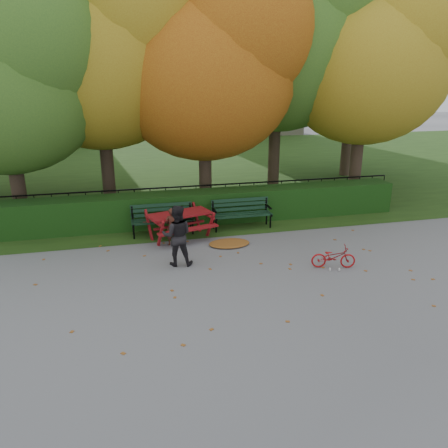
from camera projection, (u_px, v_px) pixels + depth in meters
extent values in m
plane|color=slate|center=(239.00, 283.00, 9.78)|extent=(90.00, 90.00, 0.00)
plane|color=#1B3510|center=(166.00, 167.00, 22.68)|extent=(90.00, 90.00, 0.00)
cube|color=tan|center=(7.00, 30.00, 29.34)|extent=(10.00, 7.00, 15.00)
cube|color=tan|center=(242.00, 58.00, 35.50)|extent=(9.00, 6.00, 12.00)
cube|color=black|center=(201.00, 207.00, 13.77)|extent=(13.00, 0.90, 1.00)
cube|color=black|center=(197.00, 213.00, 14.64)|extent=(14.00, 0.04, 0.04)
cube|color=black|center=(196.00, 186.00, 14.35)|extent=(14.00, 0.04, 0.04)
cylinder|color=black|center=(103.00, 207.00, 13.83)|extent=(0.03, 0.03, 1.00)
cylinder|color=black|center=(196.00, 201.00, 14.51)|extent=(0.03, 0.03, 1.00)
cylinder|color=black|center=(281.00, 195.00, 15.19)|extent=(0.03, 0.03, 1.00)
cylinder|color=black|center=(371.00, 189.00, 15.98)|extent=(0.03, 0.03, 1.00)
cylinder|color=#2F221A|center=(18.00, 182.00, 13.47)|extent=(0.44, 0.44, 2.62)
ellipsoid|color=#335A20|center=(3.00, 87.00, 12.58)|extent=(5.60, 5.60, 5.04)
sphere|color=#335A20|center=(29.00, 38.00, 11.76)|extent=(4.20, 4.20, 4.20)
cylinder|color=#2F221A|center=(107.00, 163.00, 15.10)|extent=(0.44, 0.44, 3.15)
ellipsoid|color=#926B15|center=(98.00, 59.00, 14.04)|extent=(6.40, 6.40, 5.76)
sphere|color=#926B15|center=(132.00, 7.00, 13.10)|extent=(4.80, 4.80, 4.80)
cylinder|color=#2F221A|center=(205.00, 168.00, 15.17)|extent=(0.44, 0.44, 2.80)
ellipsoid|color=#8C330C|center=(204.00, 77.00, 14.22)|extent=(6.00, 6.00, 5.40)
sphere|color=#8C330C|center=(242.00, 31.00, 13.34)|extent=(4.50, 4.50, 4.50)
cylinder|color=#2F221A|center=(274.00, 149.00, 16.93)|extent=(0.44, 0.44, 3.50)
ellipsoid|color=#335A20|center=(278.00, 45.00, 15.75)|extent=(6.80, 6.80, 6.12)
cylinder|color=#2F221A|center=(356.00, 160.00, 16.25)|extent=(0.44, 0.44, 2.97)
ellipsoid|color=#926B15|center=(365.00, 69.00, 15.24)|extent=(5.80, 5.80, 5.22)
sphere|color=#926B15|center=(408.00, 27.00, 14.39)|extent=(4.35, 4.35, 4.35)
cylinder|color=#2F221A|center=(347.00, 142.00, 20.31)|extent=(0.44, 0.44, 3.15)
ellipsoid|color=#335A20|center=(354.00, 65.00, 19.25)|extent=(6.00, 6.00, 5.40)
sphere|color=#335A20|center=(388.00, 30.00, 18.37)|extent=(4.50, 4.50, 4.50)
cube|color=black|center=(163.00, 222.00, 12.50)|extent=(1.80, 0.12, 0.04)
cube|color=black|center=(163.00, 220.00, 12.67)|extent=(1.80, 0.12, 0.04)
cube|color=black|center=(162.00, 219.00, 12.83)|extent=(1.80, 0.12, 0.04)
cube|color=black|center=(162.00, 214.00, 12.88)|extent=(1.80, 0.05, 0.10)
cube|color=black|center=(161.00, 209.00, 12.83)|extent=(1.80, 0.05, 0.10)
cube|color=black|center=(161.00, 205.00, 12.79)|extent=(1.80, 0.05, 0.10)
cube|color=black|center=(133.00, 223.00, 12.48)|extent=(0.05, 0.55, 0.06)
cube|color=black|center=(132.00, 213.00, 12.66)|extent=(0.05, 0.05, 0.41)
cylinder|color=black|center=(134.00, 232.00, 12.38)|extent=(0.05, 0.05, 0.44)
cylinder|color=black|center=(133.00, 228.00, 12.71)|extent=(0.05, 0.05, 0.44)
cube|color=black|center=(133.00, 216.00, 12.44)|extent=(0.05, 0.45, 0.04)
cube|color=black|center=(192.00, 219.00, 12.87)|extent=(0.05, 0.55, 0.06)
cube|color=black|center=(190.00, 209.00, 13.04)|extent=(0.05, 0.05, 0.41)
cylinder|color=black|center=(193.00, 227.00, 12.76)|extent=(0.05, 0.05, 0.44)
cylinder|color=black|center=(191.00, 223.00, 13.10)|extent=(0.05, 0.05, 0.44)
cube|color=black|center=(191.00, 212.00, 12.82)|extent=(0.05, 0.45, 0.04)
cube|color=black|center=(244.00, 216.00, 13.05)|extent=(1.80, 0.12, 0.04)
cube|color=black|center=(242.00, 215.00, 13.21)|extent=(1.80, 0.12, 0.04)
cube|color=black|center=(240.00, 213.00, 13.38)|extent=(1.80, 0.12, 0.04)
cube|color=black|center=(240.00, 209.00, 13.42)|extent=(1.80, 0.05, 0.10)
cube|color=black|center=(240.00, 204.00, 13.38)|extent=(1.80, 0.05, 0.10)
cube|color=black|center=(240.00, 200.00, 13.34)|extent=(1.80, 0.05, 0.10)
cube|color=black|center=(215.00, 217.00, 13.02)|extent=(0.05, 0.55, 0.06)
cube|color=black|center=(213.00, 208.00, 13.20)|extent=(0.05, 0.05, 0.41)
cylinder|color=black|center=(216.00, 225.00, 12.92)|extent=(0.05, 0.05, 0.44)
cylinder|color=black|center=(214.00, 222.00, 13.25)|extent=(0.05, 0.05, 0.44)
cube|color=black|center=(215.00, 211.00, 12.98)|extent=(0.05, 0.45, 0.04)
cube|color=black|center=(269.00, 213.00, 13.41)|extent=(0.05, 0.55, 0.06)
cube|color=black|center=(266.00, 204.00, 13.59)|extent=(0.05, 0.05, 0.41)
cylinder|color=black|center=(270.00, 221.00, 13.31)|extent=(0.05, 0.05, 0.44)
cylinder|color=black|center=(267.00, 218.00, 13.64)|extent=(0.05, 0.05, 0.44)
cube|color=black|center=(269.00, 207.00, 13.36)|extent=(0.05, 0.45, 0.04)
cube|color=maroon|center=(179.00, 214.00, 12.31)|extent=(1.89, 1.20, 0.06)
cube|color=maroon|center=(189.00, 230.00, 11.92)|extent=(1.75, 0.73, 0.05)
cube|color=maroon|center=(171.00, 218.00, 12.88)|extent=(1.75, 0.73, 0.05)
cube|color=maroon|center=(161.00, 234.00, 11.69)|extent=(0.20, 0.50, 0.85)
cube|color=maroon|center=(149.00, 225.00, 12.41)|extent=(0.20, 0.50, 0.85)
cube|color=maroon|center=(154.00, 221.00, 11.97)|extent=(0.43, 1.28, 0.06)
cube|color=maroon|center=(210.00, 225.00, 12.42)|extent=(0.20, 0.50, 0.85)
cube|color=maroon|center=(197.00, 217.00, 13.13)|extent=(0.20, 0.50, 0.85)
cube|color=maroon|center=(203.00, 213.00, 12.70)|extent=(0.43, 1.28, 0.06)
cube|color=maroon|center=(180.00, 225.00, 12.41)|extent=(1.51, 0.50, 0.06)
ellipsoid|color=brown|center=(229.00, 243.00, 12.03)|extent=(1.23, 0.93, 0.08)
imported|color=#3F1C14|center=(172.00, 227.00, 11.88)|extent=(0.42, 0.32, 1.04)
imported|color=black|center=(177.00, 235.00, 10.52)|extent=(0.83, 0.70, 1.51)
imported|color=#A10E11|center=(333.00, 257.00, 10.49)|extent=(1.11, 0.63, 0.55)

